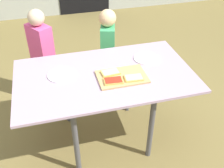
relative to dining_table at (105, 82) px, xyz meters
name	(u,v)px	position (x,y,z in m)	size (l,w,h in m)	color
ground_plane	(106,136)	(0.00, 0.00, -0.63)	(16.00, 16.00, 0.00)	olive
dining_table	(105,82)	(0.00, 0.00, 0.00)	(1.38, 0.80, 0.70)	#AC92A9
cutting_board	(122,77)	(0.12, -0.07, 0.08)	(0.38, 0.25, 0.01)	tan
pizza_slice_near_left	(113,81)	(0.03, -0.13, 0.09)	(0.15, 0.10, 0.02)	#D6AF52
pizza_slice_near_right	(134,78)	(0.19, -0.13, 0.09)	(0.15, 0.10, 0.02)	#D6AF52
pizza_slice_far_left	(110,72)	(0.04, -0.02, 0.09)	(0.15, 0.10, 0.02)	#D6AF52
plate_white_right	(146,58)	(0.40, 0.14, 0.08)	(0.21, 0.21, 0.01)	white
plate_white_left	(61,75)	(-0.33, 0.07, 0.08)	(0.21, 0.21, 0.01)	white
child_left	(42,53)	(-0.46, 0.71, -0.06)	(0.25, 0.28, 1.00)	#422B4B
child_right	(108,47)	(0.21, 0.71, -0.09)	(0.20, 0.27, 0.93)	#202641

